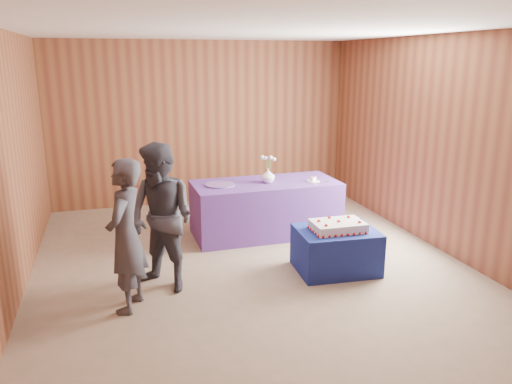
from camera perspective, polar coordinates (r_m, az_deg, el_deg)
name	(u,v)px	position (r m, az deg, el deg)	size (l,w,h in m)	color
ground	(251,266)	(6.01, -0.56, -8.51)	(6.00, 6.00, 0.00)	gray
room_shell	(251,115)	(5.55, -0.61, 8.83)	(5.04, 6.04, 2.72)	brown
cake_table	(336,250)	(5.90, 9.11, -6.56)	(0.90, 0.70, 0.50)	navy
serving_table	(265,208)	(6.98, 1.09, -1.86)	(2.00, 0.90, 0.75)	#4D3189
sheet_cake	(338,226)	(5.77, 9.32, -3.87)	(0.63, 0.44, 0.14)	white
vase	(268,176)	(6.84, 1.39, 1.89)	(0.19, 0.19, 0.19)	white
flower_spray	(268,158)	(6.79, 1.40, 3.86)	(0.22, 0.22, 0.17)	#336428
platter	(220,185)	(6.72, -4.13, 0.84)	(0.40, 0.40, 0.02)	#694E9C
plate	(313,181)	(6.96, 6.56, 1.24)	(0.18, 0.18, 0.01)	white
cake_slice	(313,179)	(6.95, 6.57, 1.53)	(0.08, 0.07, 0.08)	white
knife	(322,183)	(6.89, 7.52, 1.04)	(0.26, 0.02, 0.00)	#B7B7BC
guest_left	(126,236)	(4.95, -14.66, -4.91)	(0.55, 0.36, 1.51)	#35333C
guest_right	(162,218)	(5.29, -10.74, -2.98)	(0.77, 0.60, 1.58)	#34343F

